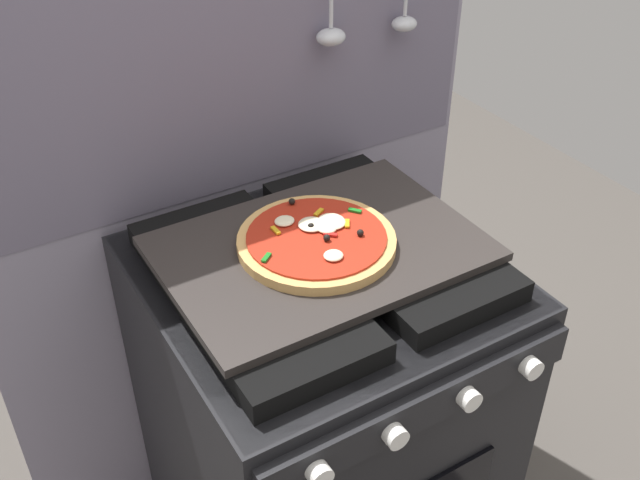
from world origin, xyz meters
TOP-DOWN VIEW (x-y plane):
  - kitchen_backsplash at (0.00, 0.33)m, footprint 1.10×0.09m
  - stove at (-0.00, -0.00)m, footprint 0.60×0.64m
  - baking_tray at (0.00, 0.00)m, footprint 0.54×0.38m
  - pizza_left at (-0.01, 0.01)m, footprint 0.27×0.27m

SIDE VIEW (x-z plane):
  - stove at x=0.00m, z-range 0.00..0.90m
  - kitchen_backsplash at x=0.00m, z-range 0.01..1.56m
  - baking_tray at x=0.00m, z-range 0.90..0.92m
  - pizza_left at x=-0.01m, z-range 0.91..0.94m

